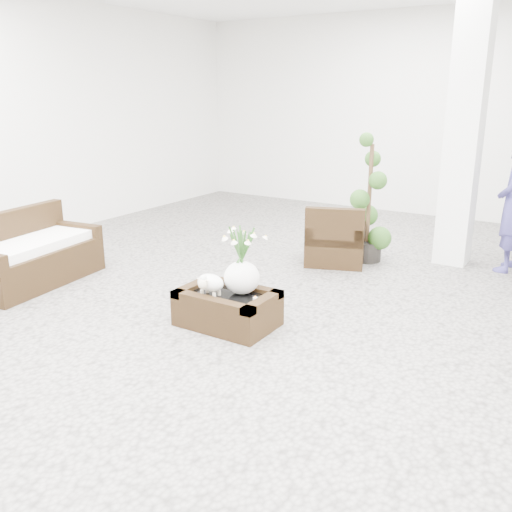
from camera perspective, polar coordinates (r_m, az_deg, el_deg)
The scene contains 9 objects.
ground at distance 5.68m, azimuth 0.54°, elevation -5.75°, with size 11.00×11.00×0.00m, color gray.
column at distance 7.45m, azimuth 20.62°, elevation 12.42°, with size 0.40×0.40×3.50m, color white.
coffee_table at distance 5.33m, azimuth -2.94°, elevation -5.51°, with size 0.90×0.60×0.31m, color #32200E.
sheep_figurine at distance 5.23m, azimuth -4.69°, elevation -2.93°, with size 0.28×0.23×0.21m, color white.
planter_narcissus at distance 5.17m, azimuth -1.48°, elevation 0.33°, with size 0.44×0.44×0.80m, color white, non-canonical shape.
tealight at distance 5.13m, azimuth -0.08°, elevation -4.35°, with size 0.04×0.04×0.03m, color white.
armchair at distance 7.26m, azimuth 8.17°, elevation 2.31°, with size 0.73×0.70×0.78m, color #32200E.
loveseat at distance 6.90m, azimuth -21.92°, elevation 0.72°, with size 1.56×0.75×0.83m, color #32200E.
topiary at distance 7.33m, azimuth 11.50°, elevation 5.68°, with size 0.43×0.43×1.63m, color #254917, non-canonical shape.
Camera 1 is at (2.76, -4.47, 2.17)m, focal length 39.09 mm.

